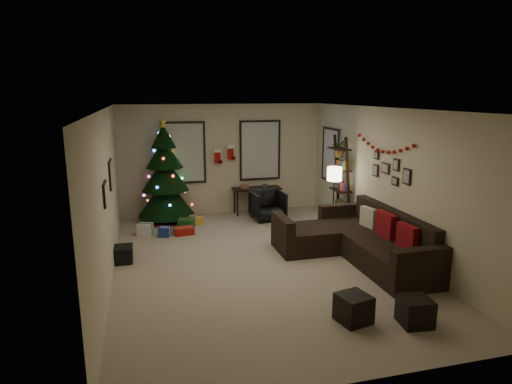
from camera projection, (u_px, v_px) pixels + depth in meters
floor at (259, 262)px, 7.88m from camera, size 7.00×7.00×0.00m
ceiling at (259, 109)px, 7.28m from camera, size 7.00×7.00×0.00m
wall_back at (223, 159)px, 10.88m from camera, size 5.00×0.00×5.00m
wall_front at (352, 262)px, 4.28m from camera, size 5.00×0.00×5.00m
wall_left at (107, 197)px, 6.96m from camera, size 0.00×7.00×7.00m
wall_right at (389, 181)px, 8.19m from camera, size 0.00×7.00×7.00m
window_back_left at (184, 153)px, 10.58m from camera, size 1.05×0.06×1.50m
window_back_right at (260, 150)px, 11.04m from camera, size 1.05×0.06×1.50m
window_right_wall at (331, 155)px, 10.56m from camera, size 0.06×0.90×1.30m
christmas_tree at (165, 178)px, 10.26m from camera, size 1.32×1.32×2.46m
presents at (177, 227)px, 9.62m from camera, size 1.43×1.01×0.25m
sofa at (358, 242)px, 8.05m from camera, size 2.03×2.94×0.90m
pillow_red_a at (407, 238)px, 7.21m from camera, size 0.15×0.44×0.44m
pillow_red_b at (386, 226)px, 7.83m from camera, size 0.14×0.50×0.50m
pillow_cream at (368, 217)px, 8.42m from camera, size 0.19×0.39×0.38m
ottoman_near at (353, 308)px, 5.79m from camera, size 0.47×0.47×0.38m
ottoman_far at (415, 311)px, 5.72m from camera, size 0.43×0.43×0.37m
desk at (257, 191)px, 10.99m from camera, size 1.20×0.43×0.65m
desk_chair at (268, 205)px, 10.45m from camera, size 0.72×0.68×0.69m
bookshelf at (342, 184)px, 9.69m from camera, size 0.30×0.60×2.07m
potted_plant at (339, 145)px, 9.70m from camera, size 0.64×0.65×0.55m
floor_lamp at (334, 178)px, 9.21m from camera, size 0.31×0.31×1.45m
art_map at (111, 174)px, 7.81m from camera, size 0.04×0.60×0.50m
art_abstract at (105, 194)px, 6.47m from camera, size 0.04×0.45×0.35m
gallery at (391, 170)px, 8.07m from camera, size 0.03×1.25×0.54m
garland at (383, 145)px, 8.21m from camera, size 0.08×1.90×0.30m
stocking_left at (218, 156)px, 10.69m from camera, size 0.20×0.05×0.36m
stocking_right at (231, 152)px, 10.78m from camera, size 0.20×0.05×0.36m
storage_bin at (116, 255)px, 7.83m from camera, size 0.59×0.40×0.29m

